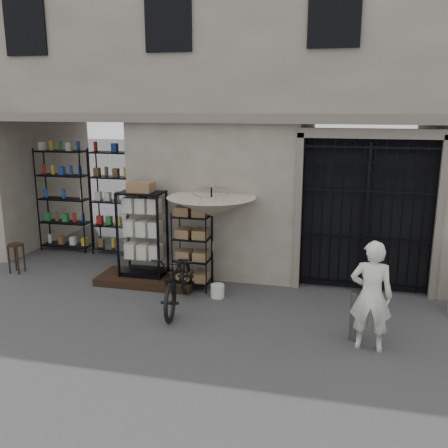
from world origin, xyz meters
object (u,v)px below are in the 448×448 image
(shopkeeper, at_px, (367,348))
(market_umbrella, at_px, (211,201))
(display_cabinet, at_px, (143,238))
(wooden_stool, at_px, (16,257))
(wire_rack, at_px, (193,251))
(bicycle, at_px, (179,306))
(white_bucket, at_px, (218,291))
(steel_bollard, at_px, (355,316))

(shopkeeper, bearing_deg, market_umbrella, -28.81)
(display_cabinet, distance_m, shopkeeper, 4.79)
(display_cabinet, xyz_separation_m, wooden_stool, (-2.84, -0.13, -0.58))
(display_cabinet, relative_size, market_umbrella, 0.76)
(wire_rack, height_order, shopkeeper, wire_rack)
(display_cabinet, bearing_deg, wooden_stool, -162.86)
(wire_rack, xyz_separation_m, market_umbrella, (0.36, 0.07, 0.98))
(wire_rack, xyz_separation_m, bicycle, (0.04, -0.95, -0.75))
(display_cabinet, bearing_deg, bicycle, -29.16)
(white_bucket, height_order, shopkeeper, white_bucket)
(white_bucket, bearing_deg, shopkeeper, -27.99)
(market_umbrella, xyz_separation_m, bicycle, (-0.33, -1.02, -1.73))
(wire_rack, height_order, white_bucket, wire_rack)
(market_umbrella, relative_size, white_bucket, 9.41)
(white_bucket, distance_m, steel_bollard, 2.73)
(shopkeeper, bearing_deg, steel_bollard, -45.11)
(market_umbrella, bearing_deg, shopkeeper, -32.60)
(market_umbrella, height_order, wooden_stool, market_umbrella)
(display_cabinet, distance_m, white_bucket, 1.90)
(bicycle, bearing_deg, market_umbrella, 65.33)
(wire_rack, distance_m, white_bucket, 0.93)
(wooden_stool, height_order, shopkeeper, wooden_stool)
(wooden_stool, relative_size, steel_bollard, 0.81)
(market_umbrella, bearing_deg, display_cabinet, 178.45)
(bicycle, height_order, shopkeeper, bicycle)
(steel_bollard, height_order, shopkeeper, steel_bollard)
(steel_bollard, bearing_deg, wooden_stool, 167.70)
(bicycle, bearing_deg, white_bucket, 40.11)
(market_umbrella, xyz_separation_m, white_bucket, (0.22, -0.43, -1.60))
(wooden_stool, bearing_deg, shopkeeper, -13.72)
(wire_rack, xyz_separation_m, shopkeeper, (3.24, -1.77, -0.75))
(steel_bollard, xyz_separation_m, shopkeeper, (0.20, -0.23, -0.39))
(wire_rack, xyz_separation_m, white_bucket, (0.59, -0.36, -0.63))
(wire_rack, relative_size, shopkeeper, 0.93)
(wire_rack, height_order, market_umbrella, market_umbrella)
(bicycle, bearing_deg, display_cabinet, 129.32)
(white_bucket, xyz_separation_m, wooden_stool, (-4.50, 0.34, 0.21))
(display_cabinet, height_order, steel_bollard, display_cabinet)
(display_cabinet, distance_m, market_umbrella, 1.65)
(market_umbrella, distance_m, bicycle, 2.03)
(market_umbrella, relative_size, steel_bollard, 3.05)
(wire_rack, xyz_separation_m, wooden_stool, (-3.92, -0.02, -0.42))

